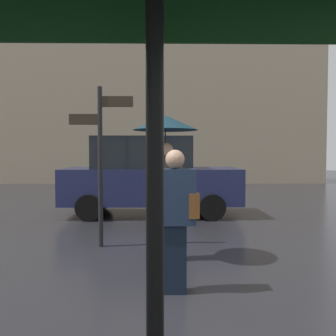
% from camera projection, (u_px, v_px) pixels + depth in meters
% --- Properties ---
extents(pedestrian_with_umbrella, '(0.96, 0.96, 2.16)m').
position_uv_depth(pedestrian_with_umbrella, '(165.00, 151.00, 5.27)').
color(pedestrian_with_umbrella, '#2A241E').
rests_on(pedestrian_with_umbrella, ground).
extents(pedestrian_with_bag, '(0.51, 0.24, 1.64)m').
position_uv_depth(pedestrian_with_bag, '(176.00, 212.00, 4.07)').
color(pedestrian_with_bag, black).
rests_on(pedestrian_with_bag, ground).
extents(parked_car_left, '(4.48, 1.97, 2.02)m').
position_uv_depth(parked_car_left, '(149.00, 176.00, 9.27)').
color(parked_car_left, '#1E234C').
rests_on(parked_car_left, ground).
extents(street_signpost, '(1.08, 0.08, 2.72)m').
position_uv_depth(street_signpost, '(101.00, 150.00, 6.05)').
color(street_signpost, black).
rests_on(street_signpost, ground).
extents(building_block, '(18.27, 2.03, 13.98)m').
position_uv_depth(building_block, '(152.00, 53.00, 19.25)').
color(building_block, gray).
rests_on(building_block, ground).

